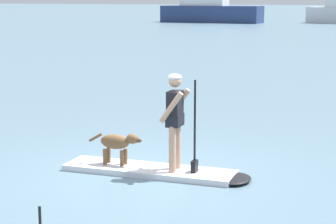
{
  "coord_description": "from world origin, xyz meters",
  "views": [
    {
      "loc": [
        3.72,
        -9.89,
        3.02
      ],
      "look_at": [
        0.0,
        1.0,
        0.9
      ],
      "focal_mm": 67.76,
      "sensor_mm": 36.0,
      "label": 1
    }
  ],
  "objects_px": {
    "paddleboard": "(162,172)",
    "moored_boat_center": "(210,9)",
    "person_paddler": "(176,115)",
    "dog": "(118,143)"
  },
  "relations": [
    {
      "from": "dog",
      "to": "moored_boat_center",
      "type": "distance_m",
      "value": 62.06
    },
    {
      "from": "person_paddler",
      "to": "dog",
      "type": "height_order",
      "value": "person_paddler"
    },
    {
      "from": "paddleboard",
      "to": "person_paddler",
      "type": "distance_m",
      "value": 1.03
    },
    {
      "from": "paddleboard",
      "to": "dog",
      "type": "distance_m",
      "value": 0.93
    },
    {
      "from": "person_paddler",
      "to": "moored_boat_center",
      "type": "height_order",
      "value": "moored_boat_center"
    },
    {
      "from": "dog",
      "to": "person_paddler",
      "type": "bearing_deg",
      "value": -0.88
    },
    {
      "from": "paddleboard",
      "to": "dog",
      "type": "xyz_separation_m",
      "value": [
        -0.82,
        0.01,
        0.44
      ]
    },
    {
      "from": "dog",
      "to": "moored_boat_center",
      "type": "bearing_deg",
      "value": 103.68
    },
    {
      "from": "moored_boat_center",
      "to": "paddleboard",
      "type": "bearing_deg",
      "value": -75.59
    },
    {
      "from": "paddleboard",
      "to": "moored_boat_center",
      "type": "height_order",
      "value": "moored_boat_center"
    }
  ]
}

